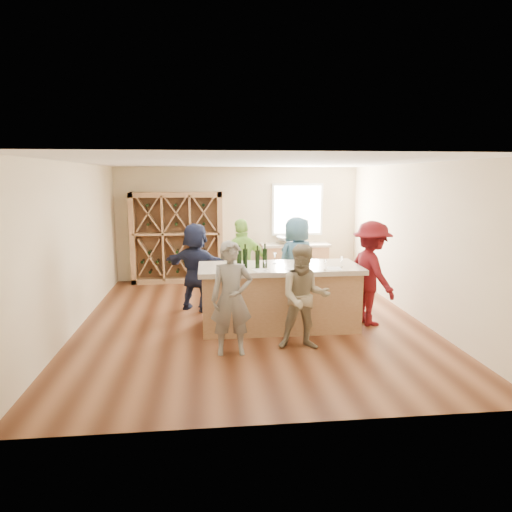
{
  "coord_description": "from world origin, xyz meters",
  "views": [
    {
      "loc": [
        -0.77,
        -7.86,
        2.55
      ],
      "look_at": [
        0.1,
        0.2,
        1.15
      ],
      "focal_mm": 32.0,
      "sensor_mm": 36.0,
      "label": 1
    }
  ],
  "objects": [
    {
      "name": "person_server",
      "position": [
        2.06,
        -0.37,
        0.91
      ],
      "size": [
        0.79,
        1.27,
        1.82
      ],
      "primitive_type": "imported",
      "rotation": [
        0.0,
        0.0,
        1.8
      ],
      "color": "#590F14",
      "rests_on": "floor"
    },
    {
      "name": "wine_glass_b",
      "position": [
        0.67,
        -0.85,
        1.16
      ],
      "size": [
        0.07,
        0.07,
        0.16
      ],
      "primitive_type": "cone",
      "rotation": [
        0.0,
        0.0,
        0.17
      ],
      "color": "white",
      "rests_on": "tasting_counter_top"
    },
    {
      "name": "tasting_menu_c",
      "position": [
        1.29,
        -0.73,
        1.08
      ],
      "size": [
        0.26,
        0.33,
        0.0
      ],
      "primitive_type": "cube",
      "rotation": [
        0.0,
        0.0,
        -0.11
      ],
      "color": "white",
      "rests_on": "tasting_counter_top"
    },
    {
      "name": "ceiling",
      "position": [
        0.0,
        0.0,
        2.85
      ],
      "size": [
        6.0,
        7.0,
        0.1
      ],
      "primitive_type": "cube",
      "color": "white",
      "rests_on": "ground"
    },
    {
      "name": "back_counter_base",
      "position": [
        1.4,
        3.2,
        0.43
      ],
      "size": [
        1.6,
        0.58,
        0.86
      ],
      "primitive_type": "cube",
      "color": "#9C714A",
      "rests_on": "floor"
    },
    {
      "name": "window_frame",
      "position": [
        1.5,
        3.47,
        1.75
      ],
      "size": [
        1.3,
        0.06,
        1.3
      ],
      "primitive_type": "cube",
      "color": "white",
      "rests_on": "wall_back"
    },
    {
      "name": "wall_front",
      "position": [
        0.0,
        -3.55,
        1.4
      ],
      "size": [
        6.0,
        0.1,
        2.8
      ],
      "primitive_type": "cube",
      "color": "beige",
      "rests_on": "ground"
    },
    {
      "name": "wine_rack",
      "position": [
        -1.5,
        3.27,
        1.1
      ],
      "size": [
        2.2,
        0.45,
        2.2
      ],
      "primitive_type": "cube",
      "color": "#9C714A",
      "rests_on": "floor"
    },
    {
      "name": "wall_right",
      "position": [
        3.05,
        0.0,
        1.4
      ],
      "size": [
        0.1,
        7.0,
        2.8
      ],
      "primitive_type": "cube",
      "color": "beige",
      "rests_on": "ground"
    },
    {
      "name": "person_near_left",
      "position": [
        -0.44,
        -1.5,
        0.83
      ],
      "size": [
        0.61,
        0.45,
        1.67
      ],
      "primitive_type": "imported",
      "rotation": [
        0.0,
        0.0,
        0.01
      ],
      "color": "slate",
      "rests_on": "floor"
    },
    {
      "name": "sink",
      "position": [
        1.2,
        3.2,
        1.01
      ],
      "size": [
        0.54,
        0.54,
        0.19
      ],
      "primitive_type": "imported",
      "color": "silver",
      "rests_on": "back_counter_top"
    },
    {
      "name": "wine_glass_e",
      "position": [
        1.44,
        -0.61,
        1.16
      ],
      "size": [
        0.07,
        0.07,
        0.16
      ],
      "primitive_type": "cone",
      "rotation": [
        0.0,
        0.0,
        0.21
      ],
      "color": "white",
      "rests_on": "tasting_counter_top"
    },
    {
      "name": "floor",
      "position": [
        0.0,
        0.0,
        -0.05
      ],
      "size": [
        6.0,
        7.0,
        0.1
      ],
      "primitive_type": "cube",
      "color": "brown",
      "rests_on": "ground"
    },
    {
      "name": "window_pane",
      "position": [
        1.5,
        3.44,
        1.75
      ],
      "size": [
        1.18,
        0.01,
        1.18
      ],
      "primitive_type": "cube",
      "color": "white",
      "rests_on": "wall_back"
    },
    {
      "name": "wine_glass_f",
      "position": [
        0.39,
        -0.2,
        1.17
      ],
      "size": [
        0.07,
        0.07,
        0.18
      ],
      "primitive_type": "cone",
      "color": "white",
      "rests_on": "tasting_counter_top"
    },
    {
      "name": "back_counter_top",
      "position": [
        1.4,
        3.2,
        0.89
      ],
      "size": [
        1.7,
        0.62,
        0.06
      ],
      "primitive_type": "cube",
      "color": "#B4A894",
      "rests_on": "back_counter_base"
    },
    {
      "name": "faucet",
      "position": [
        1.2,
        3.38,
        1.07
      ],
      "size": [
        0.02,
        0.02,
        0.3
      ],
      "primitive_type": "cylinder",
      "color": "silver",
      "rests_on": "back_counter_top"
    },
    {
      "name": "tasting_counter_top",
      "position": [
        0.44,
        -0.4,
        1.04
      ],
      "size": [
        2.72,
        1.12,
        0.08
      ],
      "primitive_type": "cube",
      "color": "#B4A894",
      "rests_on": "tasting_counter_base"
    },
    {
      "name": "tasting_menu_a",
      "position": [
        0.07,
        -0.75,
        1.08
      ],
      "size": [
        0.29,
        0.34,
        0.0
      ],
      "primitive_type": "cube",
      "rotation": [
        0.0,
        0.0,
        0.36
      ],
      "color": "white",
      "rests_on": "tasting_counter_top"
    },
    {
      "name": "wall_back",
      "position": [
        0.0,
        3.55,
        1.4
      ],
      "size": [
        6.0,
        0.1,
        2.8
      ],
      "primitive_type": "cube",
      "color": "beige",
      "rests_on": "ground"
    },
    {
      "name": "tasting_menu_b",
      "position": [
        0.63,
        -0.76,
        1.08
      ],
      "size": [
        0.34,
        0.39,
        0.0
      ],
      "primitive_type": "cube",
      "rotation": [
        0.0,
        0.0,
        0.34
      ],
      "color": "white",
      "rests_on": "tasting_counter_top"
    },
    {
      "name": "wine_glass_a",
      "position": [
        0.14,
        -0.82,
        1.16
      ],
      "size": [
        0.07,
        0.07,
        0.16
      ],
      "primitive_type": "cone",
      "rotation": [
        0.0,
        0.0,
        -0.15
      ],
      "color": "white",
      "rests_on": "tasting_counter_top"
    },
    {
      "name": "wine_bottle_d",
      "position": [
        0.04,
        -0.57,
        1.23
      ],
      "size": [
        0.1,
        0.1,
        0.3
      ],
      "primitive_type": "cylinder",
      "rotation": [
        0.0,
        0.0,
        -0.39
      ],
      "color": "black",
      "rests_on": "tasting_counter_top"
    },
    {
      "name": "wine_bottle_c",
      "position": [
        -0.16,
        -0.52,
        1.24
      ],
      "size": [
        0.09,
        0.09,
        0.32
      ],
      "primitive_type": "cylinder",
      "rotation": [
        0.0,
        0.0,
        0.09
      ],
      "color": "black",
      "rests_on": "tasting_counter_top"
    },
    {
      "name": "wine_glass_c",
      "position": [
        1.1,
        -0.85,
        1.16
      ],
      "size": [
        0.07,
        0.07,
        0.16
      ],
      "primitive_type": "cone",
      "rotation": [
        0.0,
        0.0,
        -0.14
      ],
      "color": "white",
      "rests_on": "tasting_counter_top"
    },
    {
      "name": "person_far_right",
      "position": [
        0.98,
        0.85,
        0.9
      ],
      "size": [
        1.03,
        0.87,
        1.79
      ],
      "primitive_type": "imported",
      "rotation": [
        0.0,
        0.0,
        3.55
      ],
      "color": "#335972",
      "rests_on": "floor"
    },
    {
      "name": "wall_left",
      "position": [
        -3.05,
        0.0,
        1.4
      ],
      "size": [
        0.1,
        7.0,
        2.8
      ],
      "primitive_type": "cube",
      "color": "beige",
      "rests_on": "ground"
    },
    {
      "name": "wine_bottle_e",
      "position": [
        0.17,
        -0.53,
        1.24
      ],
      "size": [
        0.1,
        0.1,
        0.32
      ],
      "primitive_type": "cylinder",
      "rotation": [
        0.0,
        0.0,
        0.25
      ],
      "color": "black",
      "rests_on": "tasting_counter_top"
    },
    {
      "name": "person_far_left",
      "position": [
        -0.99,
        0.83,
        0.85
      ],
      "size": [
        1.64,
        1.32,
        1.7
      ],
      "primitive_type": "imported",
      "rotation": [
        0.0,
        0.0,
        2.58
      ],
      "color": "#191E38",
      "rests_on": "floor"
    },
    {
      "name": "tasting_counter_base",
      "position": [
        0.44,
        -0.4,
        0.5
      ],
      "size": [
        2.6,
        1.0,
        1.0
      ],
      "primitive_type": "cube",
      "color": "#9C714A",
      "rests_on": "floor"
    },
    {
      "name": "person_far_mid",
      "position": [
        -0.1,
        0.72,
        0.89
      ],
      "size": [
        1.14,
        0.78,
        1.78
      ],
      "primitive_type": "imported",
      "rotation": [
        0.0,
        0.0,
        3.4
      ],
      "color": "#8CC64C",
      "rests_on": "floor"
    },
    {
      "name": "wine_bottle_a",
      "position": [
        -0.38,
        -0.57,
        1.22
      ],
      "size": [
        0.09,
        0.09,
        0.28
      ],
      "primitive_type": "cylinder",
      "rotation": [
        0.0,
        0.0,
        -0.27
      ],
      "color": "black",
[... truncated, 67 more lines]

